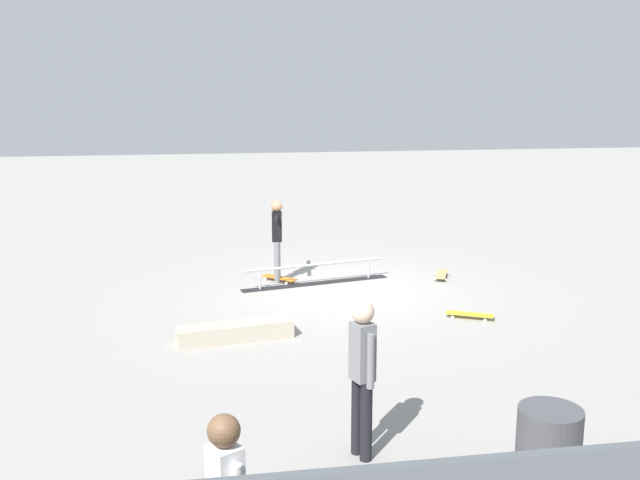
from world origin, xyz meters
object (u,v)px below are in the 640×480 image
object	(u,v)px
skater_main	(277,235)
loose_skateboard_yellow	(470,314)
skateboard_main	(279,278)
trash_bin	(548,455)
skate_ledge	(235,332)
bystander_grey_shirt	(362,370)
grind_rail	(316,275)
loose_skateboard_natural	(441,274)

from	to	relation	value
skater_main	loose_skateboard_yellow	world-z (taller)	skater_main
loose_skateboard_yellow	skateboard_main	bearing A→B (deg)	-17.64
skater_main	trash_bin	bearing A→B (deg)	-161.08
skate_ledge	bystander_grey_shirt	size ratio (longest dim) A/B	1.04
grind_rail	loose_skateboard_yellow	distance (m)	3.46
trash_bin	skateboard_main	bearing A→B (deg)	-79.11
skater_main	skateboard_main	bearing A→B (deg)	-77.57
skate_ledge	loose_skateboard_natural	xyz separation A→B (m)	(-4.41, -3.10, -0.06)
skate_ledge	bystander_grey_shirt	bearing A→B (deg)	106.20
grind_rail	skateboard_main	bearing A→B (deg)	-34.71
loose_skateboard_yellow	skate_ledge	bearing A→B (deg)	33.46
skate_ledge	loose_skateboard_natural	distance (m)	5.39
bystander_grey_shirt	grind_rail	bearing A→B (deg)	154.38
loose_skateboard_yellow	trash_bin	bearing A→B (deg)	103.80
skateboard_main	bystander_grey_shirt	size ratio (longest dim) A/B	0.41
skater_main	bystander_grey_shirt	bearing A→B (deg)	-171.45
skate_ledge	trash_bin	bearing A→B (deg)	118.17
skate_ledge	loose_skateboard_yellow	bearing A→B (deg)	-174.01
skater_main	trash_bin	world-z (taller)	skater_main
skate_ledge	loose_skateboard_natural	size ratio (longest dim) A/B	2.22
loose_skateboard_natural	skate_ledge	bearing A→B (deg)	148.52
skater_main	skateboard_main	size ratio (longest dim) A/B	2.34
grind_rail	loose_skateboard_natural	distance (m)	2.64
loose_skateboard_natural	skateboard_main	bearing A→B (deg)	108.93
skater_main	loose_skateboard_yellow	xyz separation A→B (m)	(-2.96, 2.94, -0.89)
loose_skateboard_yellow	loose_skateboard_natural	bearing A→B (deg)	-71.26
skate_ledge	grind_rail	bearing A→B (deg)	-120.05
loose_skateboard_natural	loose_skateboard_yellow	size ratio (longest dim) A/B	1.01
skateboard_main	trash_bin	bearing A→B (deg)	146.31
skateboard_main	loose_skateboard_natural	distance (m)	3.35
grind_rail	loose_skateboard_natural	xyz separation A→B (m)	(-2.63, -0.03, -0.11)
skate_ledge	skateboard_main	distance (m)	3.53
grind_rail	loose_skateboard_natural	bearing A→B (deg)	168.24
skate_ledge	loose_skateboard_yellow	distance (m)	4.02
grind_rail	loose_skateboard_yellow	bearing A→B (deg)	117.66
grind_rail	skateboard_main	size ratio (longest dim) A/B	4.31
skateboard_main	loose_skateboard_natural	size ratio (longest dim) A/B	0.87
grind_rail	bystander_grey_shirt	xyz separation A→B (m)	(0.65, 6.96, 0.80)
skate_ledge	skateboard_main	size ratio (longest dim) A/B	2.54
loose_skateboard_yellow	trash_bin	size ratio (longest dim) A/B	0.86
loose_skateboard_natural	trash_bin	distance (m)	8.29
skater_main	loose_skateboard_yellow	size ratio (longest dim) A/B	2.07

